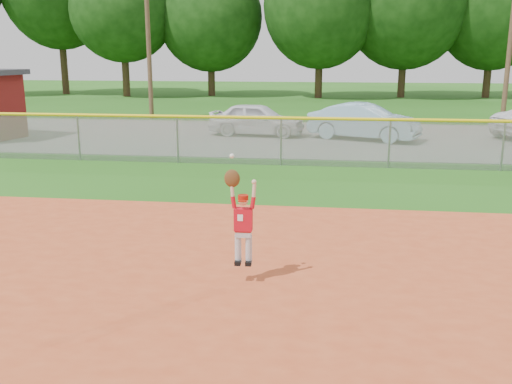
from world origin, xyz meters
TOP-DOWN VIEW (x-y plane):
  - ground at (0.00, 0.00)m, footprint 120.00×120.00m
  - parking_strip at (0.00, 16.00)m, footprint 44.00×10.00m
  - car_white_a at (-1.56, 16.27)m, footprint 4.20×2.10m
  - car_blue at (2.87, 15.65)m, footprint 4.64×3.00m
  - outfield_fence at (0.00, 10.00)m, footprint 40.06×0.10m
  - power_lines at (1.00, 22.00)m, footprint 19.40×0.24m
  - ballplayer at (0.22, 0.51)m, footprint 0.49×0.21m

SIDE VIEW (x-z plane):
  - ground at x=0.00m, z-range 0.00..0.00m
  - parking_strip at x=0.00m, z-range 0.00..0.03m
  - car_white_a at x=-1.56m, z-range 0.03..1.40m
  - car_blue at x=2.87m, z-range 0.03..1.48m
  - outfield_fence at x=0.00m, z-range 0.11..1.66m
  - ballplayer at x=0.22m, z-range 0.20..1.92m
  - power_lines at x=1.00m, z-range 0.18..9.18m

